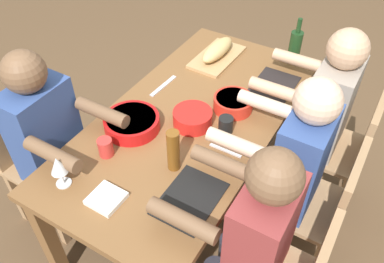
% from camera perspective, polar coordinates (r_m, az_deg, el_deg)
% --- Properties ---
extents(ground_plane, '(8.00, 8.00, 0.00)m').
position_cam_1_polar(ground_plane, '(2.68, 0.00, -9.89)').
color(ground_plane, brown).
extents(dining_table, '(1.74, 0.87, 0.74)m').
position_cam_1_polar(dining_table, '(2.19, 0.00, 0.43)').
color(dining_table, brown).
rests_on(dining_table, ground_plane).
extents(diner_near_left, '(0.41, 0.53, 1.20)m').
position_cam_1_polar(diner_near_left, '(1.72, 8.55, -14.44)').
color(diner_near_left, '#2D2D38').
rests_on(diner_near_left, ground_plane).
extents(chair_far_left, '(0.40, 0.40, 0.85)m').
position_cam_1_polar(chair_far_left, '(2.46, -21.32, -2.92)').
color(chair_far_left, '#A87F56').
rests_on(chair_far_left, ground_plane).
extents(diner_far_left, '(0.41, 0.53, 1.20)m').
position_cam_1_polar(diner_far_left, '(2.20, -19.52, -0.83)').
color(diner_far_left, '#2D2D38').
rests_on(diner_far_left, ground_plane).
extents(chair_near_right, '(0.40, 0.40, 0.85)m').
position_cam_1_polar(chair_near_right, '(2.50, 20.99, -2.04)').
color(chair_near_right, '#A87F56').
rests_on(chair_near_right, ground_plane).
extents(diner_near_right, '(0.41, 0.53, 1.20)m').
position_cam_1_polar(diner_near_right, '(2.37, 18.10, 3.19)').
color(diner_near_right, '#2D2D38').
rests_on(diner_near_right, ground_plane).
extents(chair_near_center, '(0.40, 0.40, 0.85)m').
position_cam_1_polar(chair_near_center, '(2.16, 17.76, -9.84)').
color(chair_near_center, '#A87F56').
rests_on(chair_near_center, ground_plane).
extents(diner_near_center, '(0.41, 0.53, 1.20)m').
position_cam_1_polar(diner_near_center, '(2.02, 14.15, -4.22)').
color(diner_near_center, '#2D2D38').
rests_on(diner_near_center, ground_plane).
extents(serving_bowl_fruit, '(0.21, 0.21, 0.08)m').
position_cam_1_polar(serving_bowl_fruit, '(2.06, 0.08, 2.06)').
color(serving_bowl_fruit, red).
rests_on(serving_bowl_fruit, dining_table).
extents(serving_bowl_pasta, '(0.22, 0.22, 0.08)m').
position_cam_1_polar(serving_bowl_pasta, '(2.17, 5.93, 4.17)').
color(serving_bowl_pasta, red).
rests_on(serving_bowl_pasta, dining_table).
extents(serving_bowl_salad, '(0.29, 0.29, 0.07)m').
position_cam_1_polar(serving_bowl_salad, '(2.06, -8.63, 1.34)').
color(serving_bowl_salad, red).
rests_on(serving_bowl_salad, dining_table).
extents(cutting_board, '(0.41, 0.23, 0.02)m').
position_cam_1_polar(cutting_board, '(2.59, 3.61, 10.59)').
color(cutting_board, tan).
rests_on(cutting_board, dining_table).
extents(bread_loaf, '(0.32, 0.12, 0.09)m').
position_cam_1_polar(bread_loaf, '(2.56, 3.66, 11.62)').
color(bread_loaf, tan).
rests_on(bread_loaf, cutting_board).
extents(wine_bottle, '(0.08, 0.08, 0.29)m').
position_cam_1_polar(wine_bottle, '(2.59, 14.56, 11.81)').
color(wine_bottle, '#193819').
rests_on(wine_bottle, dining_table).
extents(beer_bottle, '(0.06, 0.06, 0.22)m').
position_cam_1_polar(beer_bottle, '(1.80, -2.69, -2.75)').
color(beer_bottle, brown).
rests_on(beer_bottle, dining_table).
extents(wine_glass, '(0.08, 0.08, 0.17)m').
position_cam_1_polar(wine_glass, '(1.82, -18.63, -4.74)').
color(wine_glass, silver).
rests_on(wine_glass, dining_table).
extents(placemat_near_left, '(0.32, 0.23, 0.01)m').
position_cam_1_polar(placemat_near_left, '(1.75, -0.29, -9.59)').
color(placemat_near_left, black).
rests_on(placemat_near_left, dining_table).
extents(cup_far_left, '(0.07, 0.07, 0.09)m').
position_cam_1_polar(cup_far_left, '(1.94, -12.30, -2.23)').
color(cup_far_left, red).
rests_on(cup_far_left, dining_table).
extents(placemat_near_right, '(0.32, 0.23, 0.01)m').
position_cam_1_polar(placemat_near_right, '(2.39, 11.61, 6.45)').
color(placemat_near_right, black).
rests_on(placemat_near_right, dining_table).
extents(cup_near_center, '(0.08, 0.08, 0.09)m').
position_cam_1_polar(cup_near_center, '(2.02, 4.86, 0.94)').
color(cup_near_center, black).
rests_on(cup_near_center, dining_table).
extents(fork_near_center, '(0.02, 0.17, 0.01)m').
position_cam_1_polar(fork_near_center, '(1.95, 4.82, -2.73)').
color(fork_near_center, silver).
rests_on(fork_near_center, dining_table).
extents(carving_knife, '(0.23, 0.04, 0.01)m').
position_cam_1_polar(carving_knife, '(2.35, -4.13, 6.55)').
color(carving_knife, silver).
rests_on(carving_knife, dining_table).
extents(napkin_stack, '(0.14, 0.14, 0.02)m').
position_cam_1_polar(napkin_stack, '(1.78, -12.19, -9.37)').
color(napkin_stack, white).
rests_on(napkin_stack, dining_table).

